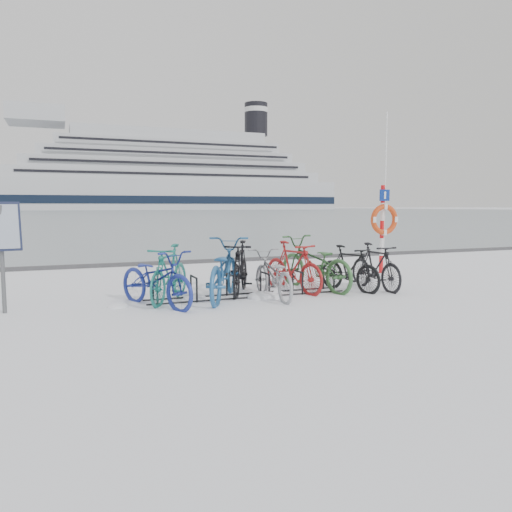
{
  "coord_description": "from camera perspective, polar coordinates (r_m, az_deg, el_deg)",
  "views": [
    {
      "loc": [
        -3.39,
        -8.99,
        1.76
      ],
      "look_at": [
        0.41,
        0.6,
        0.72
      ],
      "focal_mm": 35.0,
      "sensor_mm": 36.0,
      "label": 1
    }
  ],
  "objects": [
    {
      "name": "ground",
      "position": [
        9.77,
        -0.94,
        -4.63
      ],
      "size": [
        900.0,
        900.0,
        0.0
      ],
      "primitive_type": "plane",
      "color": "white",
      "rests_on": "ground"
    },
    {
      "name": "bike_8",
      "position": [
        10.85,
        13.5,
        -1.03
      ],
      "size": [
        0.53,
        1.71,
        1.02
      ],
      "primitive_type": "imported",
      "rotation": [
        0.0,
        0.0,
        0.03
      ],
      "color": "black",
      "rests_on": "ground"
    },
    {
      "name": "bike_6",
      "position": [
        10.58,
        6.68,
        -0.68
      ],
      "size": [
        1.25,
        2.33,
        1.16
      ],
      "primitive_type": "imported",
      "rotation": [
        0.0,
        0.0,
        3.37
      ],
      "color": "#356635",
      "rests_on": "ground"
    },
    {
      "name": "info_board",
      "position": [
        9.06,
        -27.16,
        2.33
      ],
      "size": [
        0.64,
        0.32,
        1.83
      ],
      "rotation": [
        0.0,
        0.0,
        0.16
      ],
      "color": "#595B5E",
      "rests_on": "ground"
    },
    {
      "name": "quay_edge",
      "position": [
        15.37,
        -8.72,
        -0.7
      ],
      "size": [
        400.0,
        0.25,
        0.1
      ],
      "primitive_type": "cube",
      "color": "#3F3F42",
      "rests_on": "ground"
    },
    {
      "name": "bike_5",
      "position": [
        10.26,
        4.25,
        -1.1
      ],
      "size": [
        0.93,
        1.86,
        1.08
      ],
      "primitive_type": "imported",
      "rotation": [
        0.0,
        0.0,
        0.25
      ],
      "color": "#A51E1E",
      "rests_on": "ground"
    },
    {
      "name": "bike_1",
      "position": [
        9.34,
        -9.88,
        -1.82
      ],
      "size": [
        1.41,
        1.8,
        1.09
      ],
      "primitive_type": "imported",
      "rotation": [
        0.0,
        0.0,
        -0.57
      ],
      "color": "#1B7165",
      "rests_on": "ground"
    },
    {
      "name": "bike_4",
      "position": [
        9.54,
        1.89,
        -1.97
      ],
      "size": [
        0.69,
        1.84,
        0.96
      ],
      "primitive_type": "imported",
      "rotation": [
        0.0,
        0.0,
        3.11
      ],
      "color": "#929398",
      "rests_on": "ground"
    },
    {
      "name": "bike_2",
      "position": [
        9.46,
        -3.78,
        -1.35
      ],
      "size": [
        1.78,
        2.36,
        1.18
      ],
      "primitive_type": "imported",
      "rotation": [
        0.0,
        0.0,
        2.64
      ],
      "color": "#245A90",
      "rests_on": "ground"
    },
    {
      "name": "cruise_ferry",
      "position": [
        227.98,
        -9.99,
        8.63
      ],
      "size": [
        151.43,
        28.53,
        49.76
      ],
      "color": "silver",
      "rests_on": "ground"
    },
    {
      "name": "bike_0",
      "position": [
        8.94,
        -11.34,
        -2.32
      ],
      "size": [
        1.5,
        2.09,
        1.04
      ],
      "primitive_type": "imported",
      "rotation": [
        0.0,
        0.0,
        0.46
      ],
      "color": "navy",
      "rests_on": "ground"
    },
    {
      "name": "bike_3",
      "position": [
        10.03,
        -1.79,
        -1.19
      ],
      "size": [
        1.3,
        1.85,
        1.1
      ],
      "primitive_type": "imported",
      "rotation": [
        0.0,
        0.0,
        -0.48
      ],
      "color": "black",
      "rests_on": "ground"
    },
    {
      "name": "snow_drifts",
      "position": [
        10.02,
        0.83,
        -4.37
      ],
      "size": [
        5.78,
        1.41,
        0.23
      ],
      "color": "white",
      "rests_on": "ground"
    },
    {
      "name": "lifebuoy_station",
      "position": [
        13.38,
        14.39,
        4.03
      ],
      "size": [
        0.8,
        0.23,
        4.17
      ],
      "color": "red",
      "rests_on": "ground"
    },
    {
      "name": "bike_7",
      "position": [
        10.58,
        10.63,
        -1.24
      ],
      "size": [
        0.9,
        1.69,
        0.98
      ],
      "primitive_type": "imported",
      "rotation": [
        0.0,
        0.0,
        0.29
      ],
      "color": "black",
      "rests_on": "ground"
    },
    {
      "name": "bike_rack",
      "position": [
        9.74,
        -0.94,
        -3.58
      ],
      "size": [
        4.0,
        0.48,
        0.46
      ],
      "color": "black",
      "rests_on": "ground"
    },
    {
      "name": "ice_sheet",
      "position": [
        164.04,
        -20.47,
        4.77
      ],
      "size": [
        400.0,
        298.0,
        0.02
      ],
      "primitive_type": "cube",
      "color": "#99A6AD",
      "rests_on": "ground"
    }
  ]
}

